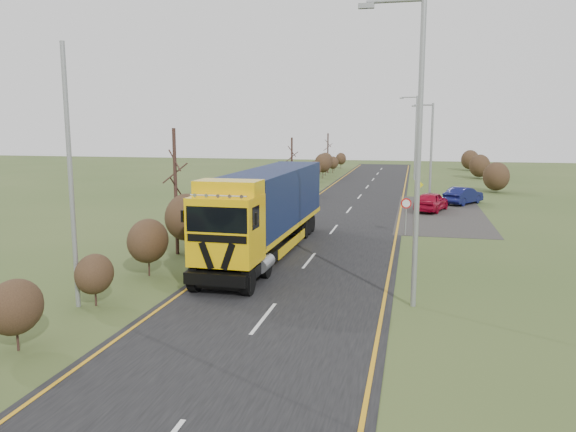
{
  "coord_description": "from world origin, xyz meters",
  "views": [
    {
      "loc": [
        4.58,
        -20.75,
        6.18
      ],
      "look_at": [
        -0.69,
        2.63,
        2.29
      ],
      "focal_mm": 35.0,
      "sensor_mm": 36.0,
      "label": 1
    }
  ],
  "objects_px": {
    "speed_sign": "(406,210)",
    "car_red_hatchback": "(431,202)",
    "car_blue_sedan": "(463,196)",
    "lorry": "(267,206)",
    "streetlight_near": "(415,140)"
  },
  "relations": [
    {
      "from": "lorry",
      "to": "car_blue_sedan",
      "type": "relative_size",
      "value": 3.61
    },
    {
      "from": "car_blue_sedan",
      "to": "streetlight_near",
      "type": "bearing_deg",
      "value": 113.44
    },
    {
      "from": "car_blue_sedan",
      "to": "speed_sign",
      "type": "height_order",
      "value": "speed_sign"
    },
    {
      "from": "streetlight_near",
      "to": "speed_sign",
      "type": "relative_size",
      "value": 4.85
    },
    {
      "from": "speed_sign",
      "to": "car_blue_sedan",
      "type": "bearing_deg",
      "value": 73.09
    },
    {
      "from": "car_red_hatchback",
      "to": "streetlight_near",
      "type": "height_order",
      "value": "streetlight_near"
    },
    {
      "from": "car_blue_sedan",
      "to": "car_red_hatchback",
      "type": "bearing_deg",
      "value": 91.24
    },
    {
      "from": "lorry",
      "to": "speed_sign",
      "type": "bearing_deg",
      "value": 44.9
    },
    {
      "from": "streetlight_near",
      "to": "speed_sign",
      "type": "distance_m",
      "value": 13.52
    },
    {
      "from": "lorry",
      "to": "car_blue_sedan",
      "type": "xyz_separation_m",
      "value": [
        10.68,
        20.1,
        -1.67
      ]
    },
    {
      "from": "speed_sign",
      "to": "lorry",
      "type": "bearing_deg",
      "value": -136.18
    },
    {
      "from": "car_red_hatchback",
      "to": "streetlight_near",
      "type": "distance_m",
      "value": 22.96
    },
    {
      "from": "streetlight_near",
      "to": "car_red_hatchback",
      "type": "bearing_deg",
      "value": 86.66
    },
    {
      "from": "car_red_hatchback",
      "to": "speed_sign",
      "type": "bearing_deg",
      "value": 97.27
    },
    {
      "from": "speed_sign",
      "to": "car_red_hatchback",
      "type": "bearing_deg",
      "value": 80.14
    }
  ]
}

